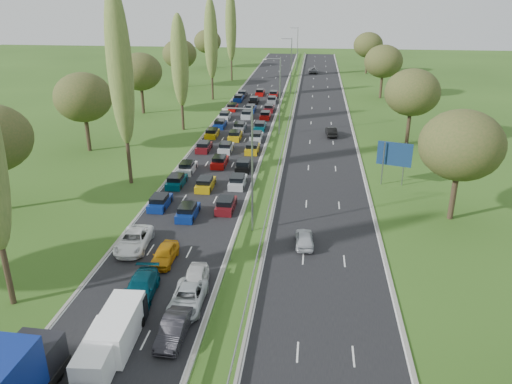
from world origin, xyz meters
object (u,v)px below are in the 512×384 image
(white_van_rear, at_px, (102,351))
(direction_sign, at_px, (394,156))
(near_car_2, at_px, (134,240))
(white_van_front, at_px, (120,325))

(white_van_rear, relative_size, direction_sign, 0.96)
(near_car_2, xyz_separation_m, white_van_rear, (3.24, -14.71, 0.24))
(direction_sign, bearing_deg, white_van_rear, -122.95)
(white_van_rear, height_order, direction_sign, direction_sign)
(white_van_front, distance_m, white_van_rear, 2.40)
(white_van_front, distance_m, direction_sign, 37.87)
(white_van_rear, bearing_deg, white_van_front, 81.44)
(near_car_2, relative_size, direction_sign, 1.06)
(near_car_2, relative_size, white_van_rear, 1.11)
(near_car_2, distance_m, white_van_rear, 15.06)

